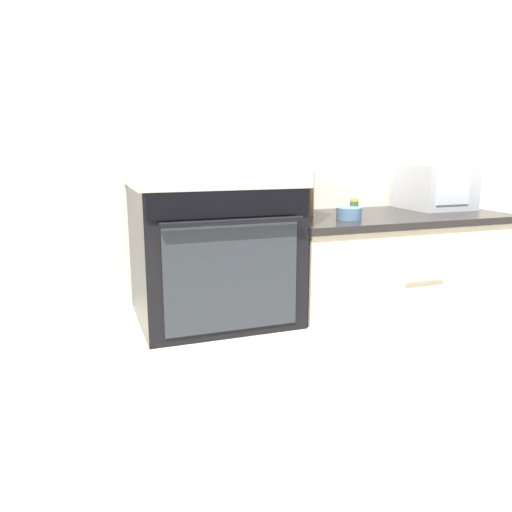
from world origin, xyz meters
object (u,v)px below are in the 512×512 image
at_px(microwave, 436,186).
at_px(condiment_jar_mid, 283,202).
at_px(knife_block, 299,193).
at_px(wall_oven, 213,253).
at_px(bowl, 349,213).
at_px(condiment_jar_near, 354,205).

distance_m(microwave, condiment_jar_mid, 0.89).
distance_m(microwave, knife_block, 0.83).
bearing_deg(microwave, knife_block, 178.32).
xyz_separation_m(wall_oven, bowl, (0.64, -0.12, 0.17)).
relative_size(wall_oven, knife_block, 2.68).
bearing_deg(knife_block, microwave, -1.68).
height_order(microwave, condiment_jar_mid, microwave).
relative_size(wall_oven, microwave, 2.06).
xyz_separation_m(knife_block, condiment_jar_near, (0.35, 0.05, -0.08)).
bearing_deg(microwave, condiment_jar_near, 171.17).
distance_m(condiment_jar_near, condiment_jar_mid, 0.41).
bearing_deg(bowl, condiment_jar_near, 55.33).
xyz_separation_m(bowl, condiment_jar_mid, (-0.20, 0.34, 0.03)).
height_order(knife_block, condiment_jar_near, knife_block).
bearing_deg(wall_oven, microwave, 4.65).
relative_size(microwave, condiment_jar_mid, 2.86).
relative_size(knife_block, condiment_jar_near, 4.00).
height_order(microwave, bowl, microwave).
xyz_separation_m(wall_oven, condiment_jar_mid, (0.44, 0.23, 0.20)).
height_order(microwave, condiment_jar_near, microwave).
distance_m(knife_block, bowl, 0.30).
relative_size(condiment_jar_near, condiment_jar_mid, 0.55).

